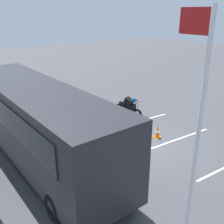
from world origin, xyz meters
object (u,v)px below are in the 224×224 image
object	(u,v)px
spectator_centre	(71,115)
flagpole	(190,186)
stunt_motorcycle	(129,106)
spectator_far_left	(94,131)
spectator_left	(83,122)
traffic_cone	(157,132)
tour_bus	(37,124)
parked_motorcycle_silver	(109,159)

from	to	relation	value
spectator_centre	flagpole	xyz separation A→B (m)	(-8.89, 2.08, 1.99)
stunt_motorcycle	spectator_far_left	bearing A→B (deg)	121.47
spectator_far_left	spectator_left	distance (m)	1.09
traffic_cone	tour_bus	bearing A→B (deg)	75.07
parked_motorcycle_silver	traffic_cone	distance (m)	3.78
traffic_cone	stunt_motorcycle	bearing A→B (deg)	-12.31
tour_bus	spectator_left	xyz separation A→B (m)	(0.29, -2.33, -0.60)
spectator_centre	flagpole	world-z (taller)	flagpole
spectator_left	traffic_cone	bearing A→B (deg)	-118.74
tour_bus	parked_motorcycle_silver	size ratio (longest dim) A/B	5.15
parked_motorcycle_silver	traffic_cone	world-z (taller)	parked_motorcycle_silver
stunt_motorcycle	flagpole	distance (m)	11.20
tour_bus	parked_motorcycle_silver	xyz separation A→B (m)	(-2.45, -1.94, -1.16)
tour_bus	spectator_centre	xyz separation A→B (m)	(1.42, -2.30, -0.63)
parked_motorcycle_silver	spectator_centre	bearing A→B (deg)	-5.31
spectator_left	spectator_centre	xyz separation A→B (m)	(1.13, 0.04, -0.02)
tour_bus	traffic_cone	bearing A→B (deg)	-104.93
spectator_far_left	flagpole	world-z (taller)	flagpole
spectator_far_left	stunt_motorcycle	distance (m)	4.71
spectator_far_left	flagpole	size ratio (longest dim) A/B	0.28
flagpole	traffic_cone	bearing A→B (deg)	-41.93
flagpole	spectator_left	bearing A→B (deg)	-15.25
tour_bus	spectator_far_left	bearing A→B (deg)	-109.37
spectator_far_left	flagpole	distance (m)	7.25
spectator_centre	stunt_motorcycle	size ratio (longest dim) A/B	0.84
stunt_motorcycle	traffic_cone	xyz separation A→B (m)	(-3.14, 0.69, -0.31)
spectator_centre	traffic_cone	world-z (taller)	spectator_centre
tour_bus	flagpole	world-z (taller)	flagpole
stunt_motorcycle	flagpole	world-z (taller)	flagpole
parked_motorcycle_silver	tour_bus	bearing A→B (deg)	38.38
spectator_centre	traffic_cone	xyz separation A→B (m)	(-2.91, -3.29, -0.71)
spectator_far_left	spectator_left	xyz separation A→B (m)	(1.09, -0.07, 0.04)
parked_motorcycle_silver	flagpole	xyz separation A→B (m)	(-5.02, 1.72, 2.53)
spectator_far_left	stunt_motorcycle	bearing A→B (deg)	-58.53
parked_motorcycle_silver	flagpole	world-z (taller)	flagpole
tour_bus	parked_motorcycle_silver	world-z (taller)	tour_bus
stunt_motorcycle	tour_bus	bearing A→B (deg)	104.79
flagpole	traffic_cone	xyz separation A→B (m)	(5.97, -5.36, -2.70)
flagpole	stunt_motorcycle	bearing A→B (deg)	-33.57
tour_bus	traffic_cone	size ratio (longest dim) A/B	16.79
tour_bus	spectator_centre	size ratio (longest dim) A/B	6.16
spectator_left	flagpole	bearing A→B (deg)	164.75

